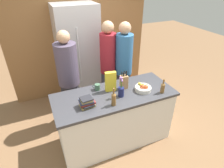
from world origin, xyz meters
name	(u,v)px	position (x,y,z in m)	size (l,w,h in m)	color
ground_plane	(114,138)	(0.00, 0.00, 0.00)	(14.00, 14.00, 0.00)	brown
kitchen_island	(114,118)	(0.00, 0.00, 0.46)	(1.81, 0.75, 0.91)	silver
back_wall_wood	(80,35)	(0.00, 1.82, 1.30)	(3.01, 0.12, 2.60)	olive
refrigerator	(79,56)	(-0.15, 1.46, 1.00)	(0.80, 0.62, 1.99)	#B7B7BC
fruit_bowl	(143,88)	(0.44, -0.08, 0.96)	(0.25, 0.25, 0.11)	silver
knife_block	(124,82)	(0.20, 0.09, 1.03)	(0.10, 0.09, 0.29)	#A87A4C
flower_vase	(121,90)	(0.06, -0.09, 1.02)	(0.09, 0.09, 0.32)	#191E4C
cereal_box	(111,82)	(-0.02, 0.11, 1.07)	(0.17, 0.09, 0.31)	yellow
coffee_mug	(97,87)	(-0.19, 0.22, 0.96)	(0.11, 0.09, 0.09)	#42664C
book_stack	(87,102)	(-0.46, -0.12, 0.98)	(0.21, 0.16, 0.14)	#99844C
bottle_oil	(114,99)	(-0.12, -0.24, 1.02)	(0.06, 0.06, 0.26)	brown
bottle_vinegar	(163,87)	(0.67, -0.25, 1.00)	(0.06, 0.06, 0.23)	brown
person_at_sink	(68,76)	(-0.52, 0.71, 0.98)	(0.35, 0.35, 1.74)	#383842
person_in_blue	(108,63)	(0.24, 0.81, 1.03)	(0.29, 0.29, 1.78)	#383842
person_in_red_tee	(124,65)	(0.48, 0.66, 1.02)	(0.30, 0.30, 1.78)	#383842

